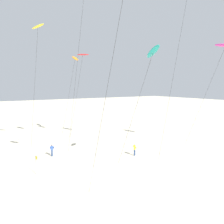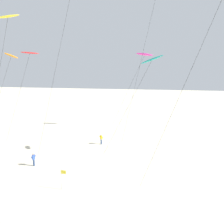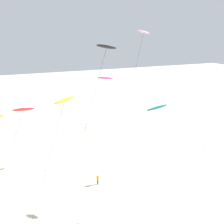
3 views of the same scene
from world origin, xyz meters
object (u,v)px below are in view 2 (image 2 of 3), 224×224
(kite_orange, at_px, (11,56))
(marker_flag, at_px, (62,176))
(kite_teal, at_px, (151,60))
(kite_magenta, at_px, (144,55))
(kite_flyer_nearest, at_px, (34,159))
(kite_flyer_middle, at_px, (101,139))
(kite_yellow, at_px, (7,19))
(kite_red, at_px, (29,54))

(kite_orange, xyz_separation_m, marker_flag, (14.17, -11.74, -12.62))
(kite_teal, relative_size, marker_flag, 6.55)
(kite_magenta, bearing_deg, kite_flyer_nearest, -119.50)
(kite_flyer_nearest, relative_size, marker_flag, 0.80)
(kite_orange, relative_size, kite_flyer_middle, 8.87)
(kite_teal, xyz_separation_m, kite_flyer_nearest, (-13.85, -5.59, -12.16))
(kite_yellow, xyz_separation_m, marker_flag, (7.12, -3.00, -15.61))
(kite_magenta, distance_m, kite_yellow, 25.47)
(kite_magenta, xyz_separation_m, kite_flyer_middle, (-5.76, -11.13, -14.20))
(kite_magenta, height_order, marker_flag, kite_magenta)
(kite_flyer_middle, bearing_deg, kite_orange, -171.88)
(kite_magenta, xyz_separation_m, kite_yellow, (-12.86, -21.89, 2.02))
(kite_teal, height_order, marker_flag, kite_teal)
(kite_flyer_nearest, bearing_deg, kite_orange, 136.89)
(kite_red, height_order, kite_flyer_middle, kite_red)
(kite_orange, relative_size, kite_yellow, 0.84)
(kite_teal, relative_size, kite_flyer_middle, 8.23)
(kite_magenta, height_order, kite_flyer_middle, kite_magenta)
(kite_red, distance_m, kite_flyer_middle, 17.24)
(kite_flyer_middle, bearing_deg, kite_red, -166.94)
(kite_red, bearing_deg, marker_flag, -47.16)
(kite_teal, bearing_deg, kite_red, 174.94)
(kite_flyer_middle, bearing_deg, marker_flag, -89.93)
(kite_teal, distance_m, kite_red, 18.46)
(kite_teal, bearing_deg, kite_magenta, 97.86)
(kite_magenta, height_order, kite_yellow, kite_yellow)
(kite_flyer_middle, relative_size, marker_flag, 0.80)
(kite_red, height_order, kite_flyer_nearest, kite_red)
(kite_teal, xyz_separation_m, kite_flyer_middle, (-7.85, 4.06, -12.16))
(kite_red, xyz_separation_m, marker_flag, (10.50, -11.33, -12.87))
(kite_teal, height_order, kite_red, kite_red)
(kite_orange, height_order, kite_flyer_nearest, kite_orange)
(kite_magenta, distance_m, kite_teal, 15.47)
(kite_orange, xyz_separation_m, kite_yellow, (7.04, -8.74, 2.99))
(kite_red, xyz_separation_m, kite_flyer_nearest, (4.49, -7.22, -13.47))
(kite_flyer_nearest, bearing_deg, marker_flag, -34.33)
(kite_teal, distance_m, kite_flyer_nearest, 19.26)
(kite_orange, distance_m, kite_yellow, 11.62)
(kite_red, bearing_deg, kite_teal, -5.06)
(kite_teal, xyz_separation_m, marker_flag, (-7.84, -9.70, -11.56))
(kite_red, xyz_separation_m, kite_yellow, (3.38, -8.33, 2.75))
(kite_teal, xyz_separation_m, kite_red, (-18.34, 1.62, 1.30))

